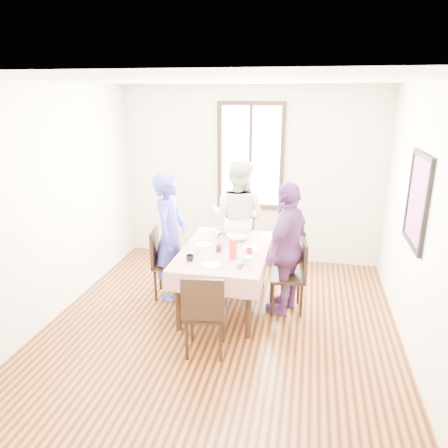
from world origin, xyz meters
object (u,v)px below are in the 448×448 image
at_px(chair_far, 238,245).
at_px(person_left, 170,237).
at_px(chair_left, 170,263).
at_px(chair_right, 287,276).
at_px(chair_near, 205,312).
at_px(person_right, 286,248).
at_px(person_far, 239,219).
at_px(dining_table, 225,278).

height_order(chair_far, person_left, person_left).
bearing_deg(chair_left, chair_right, 76.69).
xyz_separation_m(chair_right, chair_near, (-0.76, -1.04, 0.00)).
bearing_deg(person_left, chair_right, -92.01).
relative_size(chair_right, person_right, 0.56).
relative_size(chair_right, chair_near, 1.00).
distance_m(chair_far, person_far, 0.40).
height_order(chair_near, person_left, person_left).
height_order(chair_left, chair_near, same).
xyz_separation_m(dining_table, person_far, (0.00, 0.98, 0.48)).
bearing_deg(dining_table, chair_far, 90.00).
distance_m(dining_table, chair_right, 0.77).
height_order(dining_table, person_far, person_far).
bearing_deg(person_right, chair_near, -14.78).
bearing_deg(person_right, chair_far, -121.36).
distance_m(chair_left, chair_far, 1.15).
bearing_deg(person_left, dining_table, -98.94).
bearing_deg(person_right, chair_left, -72.77).
distance_m(dining_table, chair_left, 0.78).
bearing_deg(person_right, person_left, -72.81).
relative_size(chair_right, person_left, 0.55).
bearing_deg(dining_table, chair_near, -90.00).
bearing_deg(chair_near, person_left, 115.92).
bearing_deg(person_far, person_right, 143.24).
distance_m(chair_far, person_right, 1.26).
height_order(dining_table, person_right, person_right).
bearing_deg(dining_table, person_left, 169.62).
xyz_separation_m(dining_table, person_left, (-0.74, 0.14, 0.45)).
bearing_deg(chair_far, chair_near, 85.20).
distance_m(dining_table, person_left, 0.88).
bearing_deg(chair_left, chair_near, 24.04).
distance_m(chair_far, chair_near, 1.99).
height_order(person_far, person_right, person_far).
relative_size(dining_table, chair_left, 1.59).
bearing_deg(chair_near, chair_far, 82.68).
height_order(chair_far, person_right, person_right).
relative_size(chair_left, person_right, 0.56).
distance_m(chair_right, chair_far, 1.22).
bearing_deg(chair_far, chair_left, 43.66).
bearing_deg(chair_right, chair_far, 30.80).
relative_size(chair_left, chair_right, 1.00).
bearing_deg(chair_right, chair_near, 135.89).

